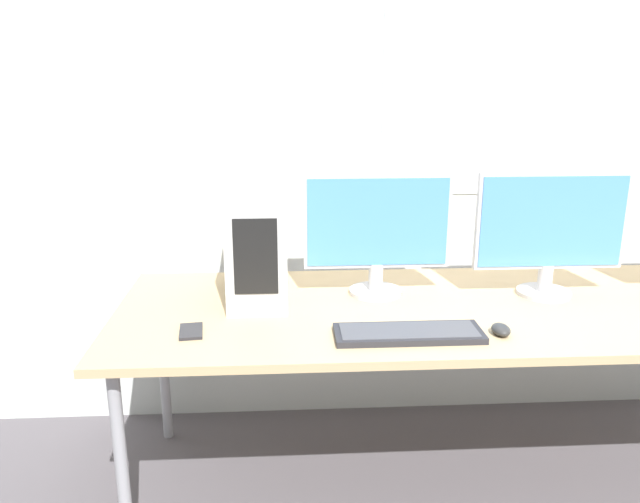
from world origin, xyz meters
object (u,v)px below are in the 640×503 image
Objects in this scene: cell_phone at (191,331)px; monitor_right_near at (550,230)px; pc_tower at (258,241)px; keyboard at (408,333)px; monitor_main at (377,231)px; mouse at (501,330)px.

monitor_right_near is at bearing 5.95° from cell_phone.
pc_tower is 0.92× the size of keyboard.
monitor_main is at bearing 96.54° from keyboard.
monitor_right_near is 0.50m from mouse.
monitor_right_near is at bearing 31.22° from keyboard.
pc_tower reaches higher than keyboard.
cell_phone is (-0.20, -0.31, -0.21)m from pc_tower.
monitor_main is at bearing 20.75° from cell_phone.
keyboard is at bearing -83.46° from monitor_main.
pc_tower is at bearing 178.23° from monitor_right_near.
monitor_right_near is 1.30m from cell_phone.
monitor_right_near reaches higher than monitor_main.
keyboard reaches higher than cell_phone.
pc_tower is 0.64m from keyboard.
pc_tower is 0.88m from mouse.
keyboard is at bearing -38.70° from pc_tower.
keyboard is (-0.57, -0.35, -0.24)m from monitor_right_near.
mouse is at bearing -49.76° from monitor_main.
cell_phone is at bearing 174.16° from keyboard.
pc_tower is at bearing -177.80° from monitor_main.
mouse is (-0.28, -0.35, -0.23)m from monitor_right_near.
keyboard is at bearing 179.72° from mouse.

